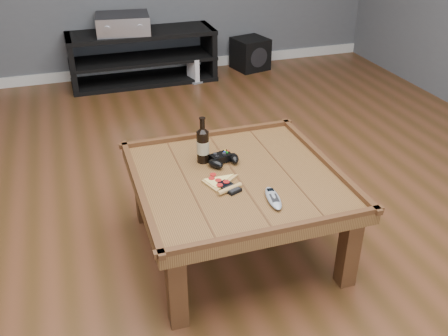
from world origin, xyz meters
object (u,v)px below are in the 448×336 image
object	(u,v)px
beer_bottle	(203,144)
smartphone	(228,187)
game_controller	(223,159)
subwoofer	(250,54)
media_console	(143,57)
pizza_slice	(220,183)
game_console	(193,71)
coffee_table	(237,186)
remote_control	(273,198)
av_receiver	(123,24)

from	to	relation	value
beer_bottle	smartphone	size ratio (longest dim) A/B	1.78
game_controller	subwoofer	bearing A→B (deg)	52.71
media_console	smartphone	size ratio (longest dim) A/B	9.95
pizza_slice	game_console	size ratio (longest dim) A/B	1.16
media_console	beer_bottle	distance (m)	2.57
pizza_slice	beer_bottle	bearing A→B (deg)	74.11
coffee_table	beer_bottle	size ratio (longest dim) A/B	4.12
remote_control	av_receiver	xyz separation A→B (m)	(-0.25, 3.00, 0.12)
media_console	smartphone	bearing A→B (deg)	-91.56
game_controller	game_console	world-z (taller)	game_controller
coffee_table	media_console	distance (m)	2.75
subwoofer	game_console	bearing A→B (deg)	-176.68
beer_bottle	game_console	world-z (taller)	beer_bottle
coffee_table	game_console	world-z (taller)	coffee_table
smartphone	game_controller	bearing A→B (deg)	54.67
game_controller	remote_control	world-z (taller)	game_controller
media_console	av_receiver	bearing A→B (deg)	-177.78
beer_bottle	subwoofer	size ratio (longest dim) A/B	0.65
game_controller	smartphone	size ratio (longest dim) A/B	1.32
coffee_table	media_console	size ratio (longest dim) A/B	0.74
beer_bottle	remote_control	xyz separation A→B (m)	(0.20, -0.46, -0.09)
av_receiver	game_controller	bearing A→B (deg)	-80.67
smartphone	game_console	size ratio (longest dim) A/B	0.59
remote_control	smartphone	bearing A→B (deg)	142.82
coffee_table	game_console	xyz separation A→B (m)	(0.46, 2.60, -0.28)
subwoofer	remote_control	bearing A→B (deg)	-122.10
media_console	pizza_slice	xyz separation A→B (m)	(-0.10, -2.80, 0.21)
beer_bottle	pizza_slice	world-z (taller)	beer_bottle
av_receiver	subwoofer	xyz separation A→B (m)	(1.30, 0.05, -0.42)
av_receiver	coffee_table	bearing A→B (deg)	-80.33
pizza_slice	subwoofer	size ratio (longest dim) A/B	0.71
pizza_slice	subwoofer	xyz separation A→B (m)	(1.24, 2.85, -0.30)
pizza_slice	coffee_table	bearing A→B (deg)	6.10
media_console	subwoofer	world-z (taller)	media_console
media_console	beer_bottle	xyz separation A→B (m)	(-0.12, -2.55, 0.30)
coffee_table	remote_control	distance (m)	0.28
subwoofer	smartphone	bearing A→B (deg)	-125.89
beer_bottle	remote_control	world-z (taller)	beer_bottle
media_console	remote_control	size ratio (longest dim) A/B	7.01
smartphone	av_receiver	xyz separation A→B (m)	(-0.08, 2.84, 0.13)
coffee_table	smartphone	bearing A→B (deg)	-129.07
beer_bottle	pizza_slice	xyz separation A→B (m)	(0.01, -0.25, -0.09)
smartphone	remote_control	xyz separation A→B (m)	(0.16, -0.16, 0.01)
remote_control	game_console	bearing A→B (deg)	90.51
game_controller	game_console	distance (m)	2.53
game_controller	av_receiver	bearing A→B (deg)	79.38
media_console	subwoofer	xyz separation A→B (m)	(1.14, 0.05, -0.08)
pizza_slice	subwoofer	distance (m)	3.12
game_console	subwoofer	bearing A→B (deg)	0.80
pizza_slice	smartphone	bearing A→B (deg)	-79.61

